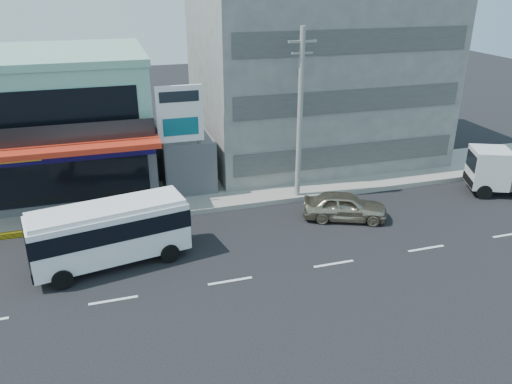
# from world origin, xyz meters

# --- Properties ---
(ground) EXTENTS (120.00, 120.00, 0.00)m
(ground) POSITION_xyz_m (0.00, 0.00, 0.00)
(ground) COLOR black
(ground) RESTS_ON ground
(sidewalk) EXTENTS (70.00, 5.00, 0.30)m
(sidewalk) POSITION_xyz_m (5.00, 9.50, 0.15)
(sidewalk) COLOR gray
(sidewalk) RESTS_ON ground
(shop_building) EXTENTS (12.40, 11.70, 8.00)m
(shop_building) POSITION_xyz_m (-8.00, 13.95, 4.00)
(shop_building) COLOR #4A494E
(shop_building) RESTS_ON ground
(concrete_building) EXTENTS (16.00, 12.00, 14.00)m
(concrete_building) POSITION_xyz_m (10.00, 15.00, 7.00)
(concrete_building) COLOR gray
(concrete_building) RESTS_ON ground
(gap_structure) EXTENTS (3.00, 6.00, 3.50)m
(gap_structure) POSITION_xyz_m (0.00, 12.00, 1.75)
(gap_structure) COLOR #4A494E
(gap_structure) RESTS_ON ground
(satellite_dish) EXTENTS (1.50, 1.50, 0.15)m
(satellite_dish) POSITION_xyz_m (0.00, 11.00, 3.58)
(satellite_dish) COLOR slate
(satellite_dish) RESTS_ON gap_structure
(billboard) EXTENTS (2.60, 0.18, 6.90)m
(billboard) POSITION_xyz_m (-0.50, 9.20, 4.93)
(billboard) COLOR gray
(billboard) RESTS_ON ground
(utility_pole_near) EXTENTS (1.60, 0.30, 10.00)m
(utility_pole_near) POSITION_xyz_m (6.00, 7.40, 5.15)
(utility_pole_near) COLOR #999993
(utility_pole_near) RESTS_ON ground
(minibus) EXTENTS (7.34, 3.51, 2.95)m
(minibus) POSITION_xyz_m (-4.86, 3.04, 1.76)
(minibus) COLOR white
(minibus) RESTS_ON ground
(sedan) EXTENTS (4.92, 3.41, 1.55)m
(sedan) POSITION_xyz_m (7.55, 4.17, 0.78)
(sedan) COLOR tan
(sedan) RESTS_ON ground
(motorcycle_rider) EXTENTS (1.99, 1.32, 2.41)m
(motorcycle_rider) POSITION_xyz_m (-6.95, 4.48, 0.79)
(motorcycle_rider) COLOR #5A110C
(motorcycle_rider) RESTS_ON ground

